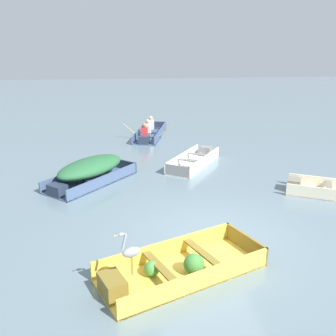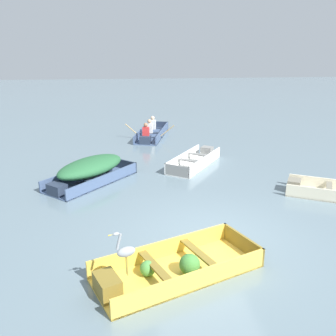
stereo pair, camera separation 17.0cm
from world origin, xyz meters
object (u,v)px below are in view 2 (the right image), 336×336
skiff_slate_blue_outer_moored (90,169)px  rowboat_slate_blue_with_crew (151,133)px  skiff_white_mid_moored (195,161)px  heron_on_dinghy (125,251)px  dinghy_yellow_foreground (172,269)px

skiff_slate_blue_outer_moored → rowboat_slate_blue_with_crew: size_ratio=0.86×
skiff_white_mid_moored → heron_on_dinghy: (-2.46, -7.22, 0.76)m
dinghy_yellow_foreground → heron_on_dinghy: size_ratio=4.07×
dinghy_yellow_foreground → rowboat_slate_blue_with_crew: (0.27, 10.95, 0.07)m
skiff_white_mid_moored → heron_on_dinghy: 7.67m
dinghy_yellow_foreground → rowboat_slate_blue_with_crew: 10.96m
dinghy_yellow_foreground → heron_on_dinghy: heron_on_dinghy is taller
heron_on_dinghy → skiff_white_mid_moored: bearing=71.2°
skiff_white_mid_moored → heron_on_dinghy: bearing=-108.8°
skiff_white_mid_moored → skiff_slate_blue_outer_moored: skiff_slate_blue_outer_moored is taller
skiff_slate_blue_outer_moored → heron_on_dinghy: 5.88m
dinghy_yellow_foreground → skiff_slate_blue_outer_moored: bearing=110.7°
skiff_slate_blue_outer_moored → rowboat_slate_blue_with_crew: bearing=68.6°
dinghy_yellow_foreground → rowboat_slate_blue_with_crew: size_ratio=0.96×
dinghy_yellow_foreground → heron_on_dinghy: (-0.84, -0.52, 0.75)m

